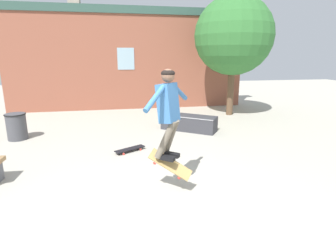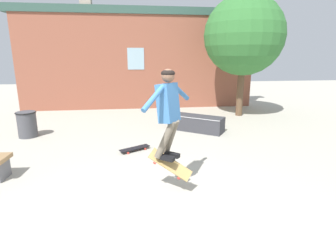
{
  "view_description": "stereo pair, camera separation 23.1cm",
  "coord_description": "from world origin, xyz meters",
  "px_view_note": "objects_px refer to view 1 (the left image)",
  "views": [
    {
      "loc": [
        -0.48,
        -3.12,
        2.28
      ],
      "look_at": [
        0.27,
        0.91,
        1.27
      ],
      "focal_mm": 28.0,
      "sensor_mm": 36.0,
      "label": 1
    },
    {
      "loc": [
        -0.25,
        -3.16,
        2.28
      ],
      "look_at": [
        0.27,
        0.91,
        1.27
      ],
      "focal_mm": 28.0,
      "sensor_mm": 36.0,
      "label": 2
    }
  ],
  "objects_px": {
    "skateboard_resting": "(130,149)",
    "skateboard_flipping": "(170,164)",
    "tree_right": "(234,36)",
    "skate_ledge": "(189,123)",
    "trash_bin": "(17,126)",
    "skater": "(168,107)"
  },
  "relations": [
    {
      "from": "skateboard_resting",
      "to": "skateboard_flipping",
      "type": "bearing_deg",
      "value": -103.4
    },
    {
      "from": "tree_right",
      "to": "skate_ledge",
      "type": "bearing_deg",
      "value": -138.8
    },
    {
      "from": "tree_right",
      "to": "skateboard_resting",
      "type": "xyz_separation_m",
      "value": [
        -4.08,
        -3.49,
        -2.93
      ]
    },
    {
      "from": "trash_bin",
      "to": "skater",
      "type": "bearing_deg",
      "value": -45.26
    },
    {
      "from": "skate_ledge",
      "to": "skateboard_resting",
      "type": "relative_size",
      "value": 2.24
    },
    {
      "from": "skateboard_resting",
      "to": "trash_bin",
      "type": "bearing_deg",
      "value": 123.41
    },
    {
      "from": "trash_bin",
      "to": "skateboard_flipping",
      "type": "relative_size",
      "value": 0.99
    },
    {
      "from": "tree_right",
      "to": "skate_ledge",
      "type": "relative_size",
      "value": 2.6
    },
    {
      "from": "trash_bin",
      "to": "skateboard_resting",
      "type": "bearing_deg",
      "value": -27.21
    },
    {
      "from": "skate_ledge",
      "to": "skateboard_flipping",
      "type": "distance_m",
      "value": 3.89
    },
    {
      "from": "tree_right",
      "to": "skater",
      "type": "height_order",
      "value": "tree_right"
    },
    {
      "from": "skater",
      "to": "skateboard_flipping",
      "type": "height_order",
      "value": "skater"
    },
    {
      "from": "skateboard_flipping",
      "to": "skateboard_resting",
      "type": "bearing_deg",
      "value": 127.64
    },
    {
      "from": "skate_ledge",
      "to": "trash_bin",
      "type": "height_order",
      "value": "trash_bin"
    },
    {
      "from": "tree_right",
      "to": "trash_bin",
      "type": "xyz_separation_m",
      "value": [
        -7.13,
        -1.92,
        -2.61
      ]
    },
    {
      "from": "trash_bin",
      "to": "skater",
      "type": "relative_size",
      "value": 0.5
    },
    {
      "from": "skateboard_flipping",
      "to": "skateboard_resting",
      "type": "height_order",
      "value": "skateboard_flipping"
    },
    {
      "from": "tree_right",
      "to": "skateboard_flipping",
      "type": "bearing_deg",
      "value": -122.07
    },
    {
      "from": "tree_right",
      "to": "skater",
      "type": "relative_size",
      "value": 3.04
    },
    {
      "from": "trash_bin",
      "to": "skateboard_resting",
      "type": "distance_m",
      "value": 3.44
    },
    {
      "from": "trash_bin",
      "to": "skateboard_flipping",
      "type": "bearing_deg",
      "value": -45.03
    },
    {
      "from": "skater",
      "to": "tree_right",
      "type": "bearing_deg",
      "value": 97.09
    }
  ]
}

